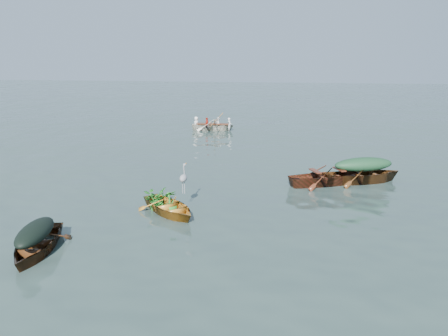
% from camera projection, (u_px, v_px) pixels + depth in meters
% --- Properties ---
extents(ground, '(140.00, 140.00, 0.00)m').
position_uv_depth(ground, '(222.00, 198.00, 14.45)').
color(ground, '#2E413C').
rests_on(ground, ground).
extents(yellow_dinghy, '(3.03, 2.92, 0.78)m').
position_uv_depth(yellow_dinghy, '(169.00, 213.00, 13.04)').
color(yellow_dinghy, '#B87F23').
rests_on(yellow_dinghy, ground).
extents(dark_covered_boat, '(1.82, 3.37, 0.76)m').
position_uv_depth(dark_covered_boat, '(37.00, 252.00, 10.44)').
color(dark_covered_boat, '#41240F').
rests_on(dark_covered_boat, ground).
extents(green_tarp_boat, '(4.31, 2.71, 0.95)m').
position_uv_depth(green_tarp_boat, '(362.00, 183.00, 16.28)').
color(green_tarp_boat, '#573314').
rests_on(green_tarp_boat, ground).
extents(open_wooden_boat, '(4.17, 2.84, 0.91)m').
position_uv_depth(open_wooden_boat, '(326.00, 185.00, 16.01)').
color(open_wooden_boat, maroon).
rests_on(open_wooden_boat, ground).
extents(rowed_boat, '(3.82, 1.29, 0.87)m').
position_uv_depth(rowed_boat, '(213.00, 130.00, 27.93)').
color(rowed_boat, silver).
rests_on(rowed_boat, ground).
extents(dark_tarp_cover, '(1.00, 1.85, 0.40)m').
position_uv_depth(dark_tarp_cover, '(35.00, 230.00, 10.30)').
color(dark_tarp_cover, black).
rests_on(dark_tarp_cover, dark_covered_boat).
extents(green_tarp_cover, '(2.37, 1.49, 0.52)m').
position_uv_depth(green_tarp_cover, '(364.00, 163.00, 16.10)').
color(green_tarp_cover, '#193F26').
rests_on(green_tarp_cover, green_tarp_boat).
extents(thwart_benches, '(2.14, 1.53, 0.04)m').
position_uv_depth(thwart_benches, '(327.00, 172.00, 15.89)').
color(thwart_benches, '#481C10').
rests_on(thwart_benches, open_wooden_boat).
extents(heron, '(0.48, 0.48, 0.92)m').
position_uv_depth(heron, '(183.00, 183.00, 13.20)').
color(heron, gray).
rests_on(heron, yellow_dinghy).
extents(dinghy_weeds, '(1.14, 1.12, 0.60)m').
position_uv_depth(dinghy_weeds, '(160.00, 187.00, 13.31)').
color(dinghy_weeds, '#1C6D1E').
rests_on(dinghy_weeds, yellow_dinghy).
extents(rowers, '(2.69, 1.13, 0.76)m').
position_uv_depth(rowers, '(213.00, 118.00, 27.73)').
color(rowers, silver).
rests_on(rowers, rowed_boat).
extents(oars, '(0.71, 2.62, 0.06)m').
position_uv_depth(oars, '(213.00, 123.00, 27.82)').
color(oars, '#99673A').
rests_on(oars, rowed_boat).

